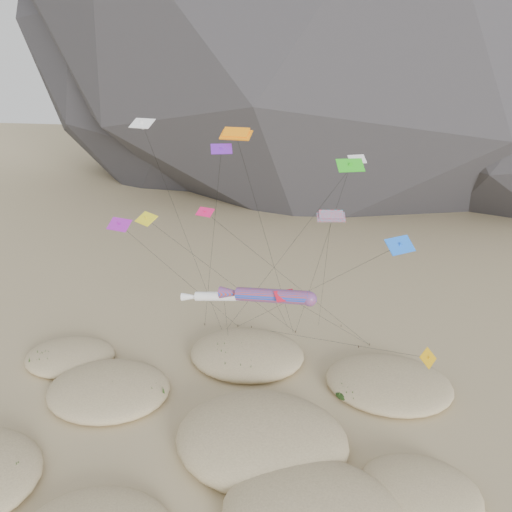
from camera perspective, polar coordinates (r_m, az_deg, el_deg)
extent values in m
plane|color=#CCB789|center=(45.79, -5.26, -23.01)|extent=(500.00, 500.00, 0.00)
ellipsoid|color=#2B2B30|center=(162.13, -6.03, 24.91)|extent=(136.20, 127.83, 116.00)
ellipsoid|color=#CCB789|center=(55.28, -16.49, -14.42)|extent=(12.77, 10.85, 2.54)
ellipsoid|color=#CCB789|center=(46.92, 0.63, -20.14)|extent=(15.38, 13.07, 4.03)
ellipsoid|color=#CCB789|center=(45.03, 18.20, -24.21)|extent=(9.52, 8.09, 2.25)
ellipsoid|color=#CCB789|center=(58.75, -1.04, -11.10)|extent=(13.25, 11.26, 2.92)
ellipsoid|color=#CCB789|center=(55.96, 14.90, -13.82)|extent=(13.15, 11.18, 2.36)
ellipsoid|color=#CCB789|center=(62.44, -20.46, -10.68)|extent=(10.35, 8.80, 2.05)
ellipsoid|color=black|center=(48.42, -26.61, -21.40)|extent=(2.35, 2.01, 0.70)
ellipsoid|color=black|center=(54.44, -15.67, -14.64)|extent=(3.21, 2.75, 0.96)
ellipsoid|color=black|center=(53.88, -11.43, -14.76)|extent=(2.26, 1.93, 0.68)
ellipsoid|color=black|center=(46.57, 0.45, -20.19)|extent=(3.77, 3.22, 1.13)
ellipsoid|color=black|center=(48.64, 2.61, -18.29)|extent=(2.90, 2.48, 0.87)
ellipsoid|color=black|center=(46.32, -4.40, -20.86)|extent=(2.51, 2.15, 0.75)
ellipsoid|color=black|center=(45.89, 20.13, -23.31)|extent=(2.09, 1.79, 0.63)
ellipsoid|color=black|center=(58.03, -3.11, -11.17)|extent=(2.62, 2.24, 0.78)
ellipsoid|color=black|center=(56.16, -2.01, -12.46)|extent=(2.86, 2.45, 0.86)
ellipsoid|color=black|center=(55.89, 14.04, -13.57)|extent=(2.36, 2.02, 0.71)
ellipsoid|color=black|center=(53.16, 10.33, -15.35)|extent=(2.26, 1.93, 0.68)
ellipsoid|color=black|center=(62.44, -23.06, -11.03)|extent=(2.12, 1.81, 0.64)
ellipsoid|color=black|center=(60.61, -20.81, -11.81)|extent=(2.19, 1.88, 0.66)
cylinder|color=#3F2D1E|center=(64.12, -3.77, -8.74)|extent=(0.08, 0.08, 0.30)
cylinder|color=#3F2D1E|center=(65.31, -0.53, -8.11)|extent=(0.08, 0.08, 0.30)
cylinder|color=#3F2D1E|center=(64.43, 4.55, -8.61)|extent=(0.08, 0.08, 0.30)
cylinder|color=#3F2D1E|center=(66.54, 9.70, -7.85)|extent=(0.08, 0.08, 0.30)
cylinder|color=#3F2D1E|center=(62.27, 11.64, -10.13)|extent=(0.08, 0.08, 0.30)
cylinder|color=#3F2D1E|center=(65.67, -2.08, -7.95)|extent=(0.08, 0.08, 0.30)
cylinder|color=#3F2D1E|center=(63.04, 12.86, -9.82)|extent=(0.08, 0.08, 0.30)
cylinder|color=#3F2D1E|center=(66.26, -5.87, -7.78)|extent=(0.08, 0.08, 0.30)
cylinder|color=red|center=(43.35, 1.88, -4.58)|extent=(6.83, 2.29, 1.90)
sphere|color=red|center=(42.38, 6.14, -4.91)|extent=(1.28, 1.28, 1.28)
cone|color=red|center=(44.68, -2.56, -4.25)|extent=(2.89, 1.52, 1.37)
cylinder|color=black|center=(54.73, 2.90, -6.58)|extent=(1.19, 19.01, 13.11)
cylinder|color=white|center=(48.40, -3.72, -4.62)|extent=(5.69, 1.18, 1.29)
sphere|color=white|center=(47.82, -0.43, -4.60)|extent=(0.94, 0.94, 0.94)
cone|color=white|center=(49.23, -7.23, -4.65)|extent=(2.33, 0.92, 0.96)
cylinder|color=black|center=(55.24, -3.38, -7.58)|extent=(2.18, 9.62, 10.95)
cube|color=orange|center=(44.52, -2.31, 13.67)|extent=(2.90, 1.53, 0.81)
cube|color=orange|center=(44.50, -2.31, 13.94)|extent=(2.46, 1.22, 0.79)
cylinder|color=black|center=(53.46, 1.62, 0.41)|extent=(4.00, 13.07, 26.17)
cube|color=#FF1A2C|center=(42.04, 8.56, 4.42)|extent=(2.48, 1.38, 0.65)
cube|color=#FF1A2C|center=(41.98, 8.58, 4.70)|extent=(2.09, 1.11, 0.64)
cylinder|color=black|center=(53.99, 7.71, -3.10)|extent=(1.72, 18.14, 19.99)
cube|color=yellow|center=(49.33, -12.44, 4.18)|extent=(2.70, 2.47, 0.83)
cube|color=yellow|center=(49.37, -12.42, 4.01)|extent=(0.36, 0.34, 0.83)
cylinder|color=black|center=(55.95, -2.84, -3.15)|extent=(13.40, 12.78, 17.95)
cube|color=#D5990B|center=(45.59, 19.07, -10.95)|extent=(1.68, 2.22, 0.89)
cube|color=#D5990B|center=(45.67, 19.05, -11.11)|extent=(0.39, 0.35, 0.66)
cylinder|color=black|center=(54.70, 7.47, -9.45)|extent=(19.09, 17.28, 8.50)
cube|color=blue|center=(39.40, 16.14, 1.19)|extent=(2.50, 2.37, 1.02)
cube|color=blue|center=(39.45, 16.12, 0.99)|extent=(0.44, 0.45, 0.77)
cylinder|color=black|center=(51.79, 4.78, -4.63)|extent=(17.46, 18.85, 18.94)
cube|color=#E8155D|center=(47.13, -5.85, 5.03)|extent=(1.87, 1.37, 0.65)
cube|color=#E8155D|center=(47.17, -5.84, 4.85)|extent=(0.26, 0.25, 0.57)
cylinder|color=black|center=(53.94, 4.82, -3.57)|extent=(16.71, 11.33, 18.92)
cube|color=green|center=(47.48, 10.73, 10.15)|extent=(2.80, 2.07, 1.04)
cube|color=green|center=(47.50, 10.72, 9.97)|extent=(0.41, 0.43, 0.84)
cylinder|color=black|center=(55.16, 7.17, -0.71)|extent=(5.64, 9.22, 23.16)
cube|color=#621DAE|center=(44.14, -3.97, 12.12)|extent=(2.01, 1.42, 0.78)
cube|color=#621DAE|center=(44.16, -3.97, 11.92)|extent=(0.29, 0.32, 0.61)
cylinder|color=black|center=(54.41, -5.12, 0.11)|extent=(6.58, 13.40, 25.01)
cube|color=purple|center=(51.43, -15.36, 3.49)|extent=(2.68, 1.82, 0.98)
cube|color=purple|center=(51.47, -15.35, 3.33)|extent=(0.36, 0.37, 0.83)
cylinder|color=black|center=(57.90, -7.93, -2.99)|extent=(9.00, 12.29, 17.00)
cube|color=silver|center=(49.39, 11.49, 10.79)|extent=(1.93, 1.58, 0.72)
cube|color=silver|center=(49.42, 11.47, 10.62)|extent=(0.30, 0.31, 0.58)
cylinder|color=black|center=(55.48, 2.84, -0.30)|extent=(15.18, 5.10, 23.41)
cube|color=red|center=(42.71, 3.32, -4.52)|extent=(1.97, 1.68, 0.66)
cube|color=red|center=(42.77, 3.32, -4.71)|extent=(0.28, 0.27, 0.60)
cylinder|color=black|center=(52.67, 8.98, -7.76)|extent=(8.29, 16.31, 13.38)
cube|color=white|center=(49.79, -12.90, 14.57)|extent=(2.59, 1.86, 0.81)
cube|color=white|center=(49.81, -12.88, 14.39)|extent=(0.33, 0.28, 0.81)
cylinder|color=black|center=(55.64, -7.71, 1.38)|extent=(5.01, 8.59, 26.67)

